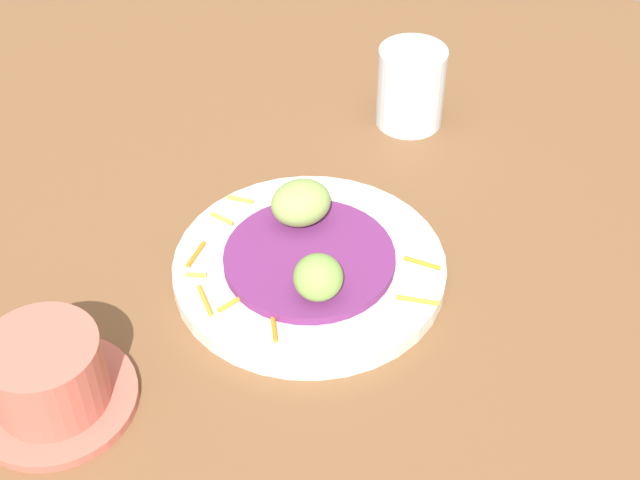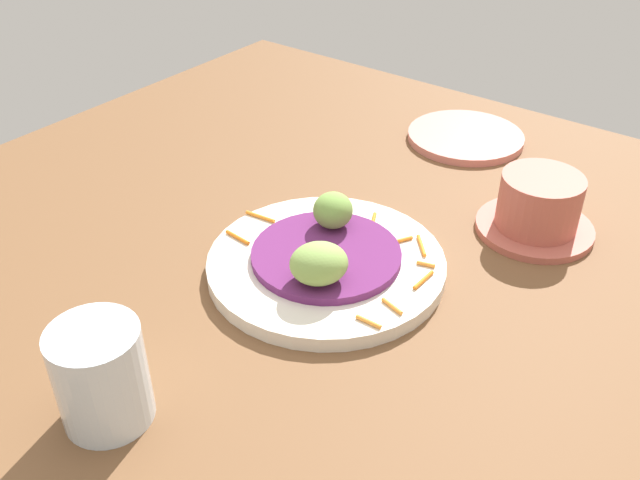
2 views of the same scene
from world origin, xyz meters
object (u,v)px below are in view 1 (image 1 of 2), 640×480
Objects in this scene: guac_scoop_center at (301,203)px; main_plate at (310,268)px; terracotta_bowl at (49,378)px; guac_scoop_left at (318,277)px; water_glass at (411,87)px.

main_plate is at bearing 28.37° from guac_scoop_center.
terracotta_bowl reaches higher than guac_scoop_center.
guac_scoop_center is 0.43× the size of terracotta_bowl.
terracotta_bowl is (15.35, -15.98, -1.27)cm from guac_scoop_left.
water_glass is at bearing 168.12° from guac_scoop_center.
terracotta_bowl is at bearing -46.16° from guac_scoop_left.
main_plate is 4.36× the size of guac_scoop_center.
main_plate is at bearing -151.63° from guac_scoop_left.
water_glass is at bearing 174.98° from main_plate.
water_glass is at bearing -179.98° from guac_scoop_left.
main_plate is 5.86cm from guac_scoop_left.
water_glass reaches higher than guac_scoop_left.
water_glass is (-25.36, 2.23, 3.50)cm from main_plate.
guac_scoop_left is 0.76× the size of guac_scoop_center.
terracotta_bowl reaches higher than guac_scoop_left.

